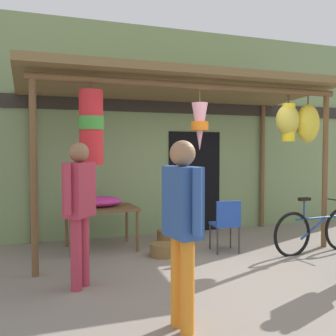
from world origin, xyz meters
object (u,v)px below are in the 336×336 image
Objects in this scene: display_table at (101,211)px; parked_bicycle at (317,231)px; flower_heap_on_table at (99,201)px; wicker_basket_spare at (162,250)px; folding_chair at (226,221)px; customer_foreground at (80,202)px; passerby_at_right at (182,218)px; wicker_basket_by_table at (169,237)px.

display_table is 3.52m from parked_bicycle.
wicker_basket_spare is at bearing -45.64° from flower_heap_on_table.
parked_bicycle is (2.42, -0.61, 0.25)m from wicker_basket_spare.
customer_foreground is (-2.39, -0.85, 0.52)m from folding_chair.
customer_foreground reaches higher than display_table.
folding_chair is 0.48× the size of parked_bicycle.
flower_heap_on_table is at bearing 93.38° from passerby_at_right.
passerby_at_right reaches higher than wicker_basket_by_table.
parked_bicycle reaches higher than wicker_basket_spare.
passerby_at_right is at bearing -86.79° from display_table.
flower_heap_on_table is 2.11m from folding_chair.
display_table is at bearing 72.36° from customer_foreground.
wicker_basket_by_table is at bearing 62.38° from wicker_basket_spare.
display_table is 1.89m from customer_foreground.
parked_bicycle reaches higher than folding_chair.
wicker_basket_spare is at bearing 165.94° from parked_bicycle.
customer_foreground reaches higher than parked_bicycle.
wicker_basket_by_table is 0.24× the size of customer_foreground.
display_table is 2.99× the size of wicker_basket_spare.
flower_heap_on_table reaches higher than wicker_basket_by_table.
parked_bicycle is 3.87m from customer_foreground.
display_table reaches higher than wicker_basket_by_table.
wicker_basket_by_table is 2.54m from customer_foreground.
flower_heap_on_table is 0.46× the size of customer_foreground.
display_table is at bearing 174.42° from wicker_basket_by_table.
folding_chair is 1.12m from wicker_basket_by_table.
customer_foreground is at bearing 117.57° from passerby_at_right.
passerby_at_right is (-3.05, -1.80, 0.68)m from parked_bicycle.
wicker_basket_spare is 0.22× the size of parked_bicycle.
passerby_at_right is at bearing -62.43° from customer_foreground.
wicker_basket_by_table is 2.44m from parked_bicycle.
display_table is at bearing 93.21° from passerby_at_right.
wicker_basket_by_table is at bearing -8.82° from flower_heap_on_table.
folding_chair is at bearing -7.77° from wicker_basket_spare.
wicker_basket_spare is (0.82, -0.84, -0.68)m from flower_heap_on_table.
folding_chair reaches higher than wicker_basket_spare.
display_table is 1.26m from wicker_basket_by_table.
wicker_basket_spare is 2.65m from passerby_at_right.
display_table is at bearing -78.83° from flower_heap_on_table.
folding_chair is at bearing -49.47° from wicker_basket_by_table.
display_table is 1.46× the size of flower_heap_on_table.
customer_foreground is at bearing -144.11° from wicker_basket_spare.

